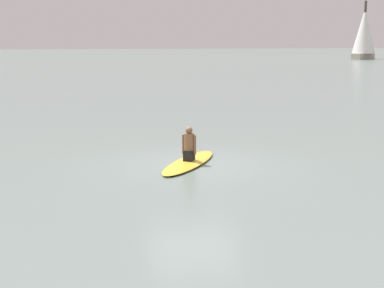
{
  "coord_description": "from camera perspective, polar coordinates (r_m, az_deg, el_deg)",
  "views": [
    {
      "loc": [
        3.71,
        14.7,
        3.26
      ],
      "look_at": [
        0.07,
        0.06,
        0.56
      ],
      "focal_mm": 54.64,
      "sensor_mm": 36.0,
      "label": 1
    }
  ],
  "objects": [
    {
      "name": "ground_plane",
      "position": [
        15.51,
        0.19,
        -2.01
      ],
      "size": [
        400.0,
        400.0,
        0.0
      ],
      "primitive_type": "plane",
      "color": "slate"
    },
    {
      "name": "surfboard",
      "position": [
        15.55,
        -0.29,
        -1.8
      ],
      "size": [
        2.5,
        3.28,
        0.1
      ],
      "primitive_type": "ellipsoid",
      "rotation": [
        0.0,
        0.0,
        1.0
      ],
      "color": "gold",
      "rests_on": "ground"
    },
    {
      "name": "sailboat_distant",
      "position": [
        104.37,
        16.47,
        10.42
      ],
      "size": [
        5.49,
        5.33,
        9.7
      ],
      "rotation": [
        0.0,
        0.0,
        0.59
      ],
      "color": "#B2A893",
      "rests_on": "ground"
    },
    {
      "name": "person_paddler",
      "position": [
        15.46,
        -0.29,
        -0.13
      ],
      "size": [
        0.37,
        0.38,
        0.91
      ],
      "rotation": [
        0.0,
        0.0,
        1.0
      ],
      "color": "black",
      "rests_on": "surfboard"
    }
  ]
}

